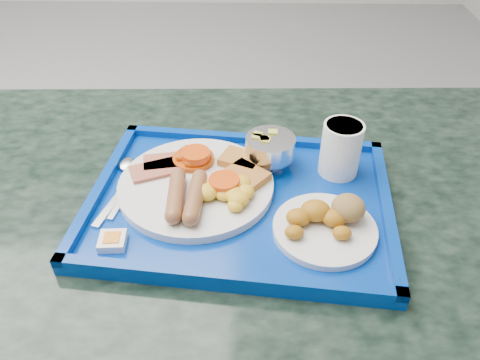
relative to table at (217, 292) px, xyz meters
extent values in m
cylinder|color=gray|center=(0.00, 0.00, -0.20)|extent=(0.12, 0.12, 0.74)
cube|color=black|center=(0.00, 0.00, 0.19)|extent=(1.32, 0.91, 0.04)
cube|color=#033297|center=(0.04, 0.02, 0.22)|extent=(0.52, 0.41, 0.02)
cube|color=#033297|center=(0.06, 0.19, 0.23)|extent=(0.49, 0.07, 0.01)
cube|color=#033297|center=(0.03, -0.15, 0.23)|extent=(0.49, 0.07, 0.01)
cube|color=#033297|center=(0.28, -0.01, 0.23)|extent=(0.05, 0.36, 0.01)
cube|color=#033297|center=(-0.19, 0.04, 0.23)|extent=(0.05, 0.36, 0.01)
cylinder|color=silver|center=(-0.03, 0.04, 0.23)|extent=(0.26, 0.26, 0.01)
cube|color=#AF5B46|center=(-0.08, 0.09, 0.24)|extent=(0.10, 0.06, 0.01)
cube|color=#AF5B46|center=(-0.10, 0.07, 0.24)|extent=(0.10, 0.08, 0.01)
cylinder|color=#C64A08|center=(-0.04, 0.10, 0.24)|extent=(0.07, 0.07, 0.01)
sphere|color=#C64A08|center=(-0.02, 0.12, 0.25)|extent=(0.01, 0.01, 0.01)
sphere|color=#C64A08|center=(-0.07, 0.09, 0.25)|extent=(0.01, 0.01, 0.01)
sphere|color=#C64A08|center=(-0.06, 0.12, 0.25)|extent=(0.01, 0.01, 0.01)
sphere|color=#C64A08|center=(-0.05, 0.11, 0.25)|extent=(0.01, 0.01, 0.01)
sphere|color=#C64A08|center=(-0.05, 0.12, 0.25)|extent=(0.01, 0.01, 0.01)
sphere|color=#C64A08|center=(-0.05, 0.09, 0.25)|extent=(0.01, 0.01, 0.01)
sphere|color=#C64A08|center=(-0.04, 0.08, 0.25)|extent=(0.01, 0.01, 0.01)
sphere|color=#C64A08|center=(-0.06, 0.09, 0.25)|extent=(0.01, 0.01, 0.01)
sphere|color=#C64A08|center=(-0.05, 0.10, 0.25)|extent=(0.01, 0.01, 0.01)
sphere|color=#C64A08|center=(-0.04, 0.07, 0.25)|extent=(0.01, 0.01, 0.01)
sphere|color=#C64A08|center=(-0.05, 0.09, 0.25)|extent=(0.01, 0.01, 0.01)
sphere|color=#C64A08|center=(-0.05, 0.08, 0.25)|extent=(0.01, 0.01, 0.01)
sphere|color=#C64A08|center=(-0.04, 0.07, 0.25)|extent=(0.01, 0.01, 0.01)
sphere|color=#C64A08|center=(-0.04, 0.12, 0.25)|extent=(0.01, 0.01, 0.01)
sphere|color=#C64A08|center=(-0.02, 0.10, 0.25)|extent=(0.01, 0.01, 0.01)
sphere|color=#C64A08|center=(-0.04, 0.09, 0.25)|extent=(0.01, 0.01, 0.01)
sphere|color=#C64A08|center=(-0.06, 0.12, 0.25)|extent=(0.01, 0.01, 0.01)
cube|color=#BE742F|center=(0.04, 0.10, 0.25)|extent=(0.08, 0.07, 0.01)
cube|color=#BE742F|center=(0.05, 0.05, 0.25)|extent=(0.08, 0.08, 0.01)
cylinder|color=brown|center=(-0.06, -0.01, 0.25)|extent=(0.03, 0.10, 0.03)
cylinder|color=brown|center=(-0.03, -0.01, 0.25)|extent=(0.03, 0.10, 0.03)
ellipsoid|color=yellow|center=(0.04, -0.03, 0.25)|extent=(0.03, 0.03, 0.02)
ellipsoid|color=yellow|center=(0.05, 0.01, 0.25)|extent=(0.02, 0.02, 0.01)
ellipsoid|color=yellow|center=(0.02, 0.00, 0.25)|extent=(0.03, 0.03, 0.02)
ellipsoid|color=yellow|center=(0.03, 0.00, 0.25)|extent=(0.03, 0.03, 0.02)
ellipsoid|color=yellow|center=(0.04, -0.01, 0.25)|extent=(0.03, 0.03, 0.02)
ellipsoid|color=yellow|center=(0.05, 0.01, 0.25)|extent=(0.03, 0.03, 0.02)
ellipsoid|color=yellow|center=(0.01, 0.02, 0.25)|extent=(0.03, 0.03, 0.02)
ellipsoid|color=yellow|center=(0.00, 0.02, 0.25)|extent=(0.03, 0.03, 0.02)
ellipsoid|color=yellow|center=(-0.01, 0.00, 0.25)|extent=(0.04, 0.04, 0.02)
ellipsoid|color=yellow|center=(0.04, 0.03, 0.25)|extent=(0.03, 0.03, 0.02)
cylinder|color=#CE3605|center=(-0.04, 0.09, 0.26)|extent=(0.05, 0.05, 0.01)
cylinder|color=#CE3605|center=(0.02, 0.02, 0.26)|extent=(0.05, 0.05, 0.01)
cylinder|color=silver|center=(0.17, -0.06, 0.23)|extent=(0.16, 0.16, 0.01)
ellipsoid|color=#B37015|center=(0.19, -0.08, 0.25)|extent=(0.03, 0.02, 0.02)
ellipsoid|color=#B37015|center=(0.19, -0.05, 0.25)|extent=(0.04, 0.03, 0.03)
ellipsoid|color=#B37015|center=(0.16, -0.04, 0.25)|extent=(0.05, 0.04, 0.03)
ellipsoid|color=#B37015|center=(0.13, -0.05, 0.25)|extent=(0.04, 0.03, 0.03)
ellipsoid|color=#B37015|center=(0.12, -0.08, 0.25)|extent=(0.03, 0.02, 0.02)
ellipsoid|color=olive|center=(0.21, -0.04, 0.26)|extent=(0.05, 0.05, 0.04)
cylinder|color=silver|center=(0.09, 0.11, 0.23)|extent=(0.05, 0.05, 0.01)
cylinder|color=silver|center=(0.09, 0.11, 0.24)|extent=(0.02, 0.02, 0.02)
cylinder|color=silver|center=(0.09, 0.11, 0.27)|extent=(0.09, 0.09, 0.03)
cube|color=#CFC44E|center=(0.09, 0.10, 0.28)|extent=(0.02, 0.02, 0.01)
cube|color=#CFC44E|center=(0.07, 0.12, 0.28)|extent=(0.02, 0.02, 0.01)
cube|color=#CFC44E|center=(0.08, 0.11, 0.28)|extent=(0.02, 0.02, 0.01)
cube|color=#CFC44E|center=(0.08, 0.11, 0.28)|extent=(0.02, 0.02, 0.01)
cube|color=#CFC44E|center=(0.07, 0.11, 0.28)|extent=(0.02, 0.02, 0.01)
cube|color=#CFC44E|center=(0.10, 0.13, 0.28)|extent=(0.02, 0.01, 0.01)
cylinder|color=white|center=(0.21, 0.10, 0.27)|extent=(0.07, 0.07, 0.10)
cylinder|color=#D6440B|center=(0.21, 0.10, 0.32)|extent=(0.06, 0.06, 0.01)
cube|color=silver|center=(-0.15, 0.02, 0.23)|extent=(0.03, 0.13, 0.00)
ellipsoid|color=silver|center=(-0.16, 0.10, 0.23)|extent=(0.03, 0.04, 0.01)
cube|color=silver|center=(-0.15, 0.03, 0.23)|extent=(0.06, 0.18, 0.00)
cube|color=white|center=(-0.14, -0.09, 0.23)|extent=(0.04, 0.04, 0.01)
cube|color=orange|center=(-0.14, -0.09, 0.24)|extent=(0.02, 0.02, 0.00)
camera|label=1|loc=(0.06, -0.57, 0.73)|focal=35.00mm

